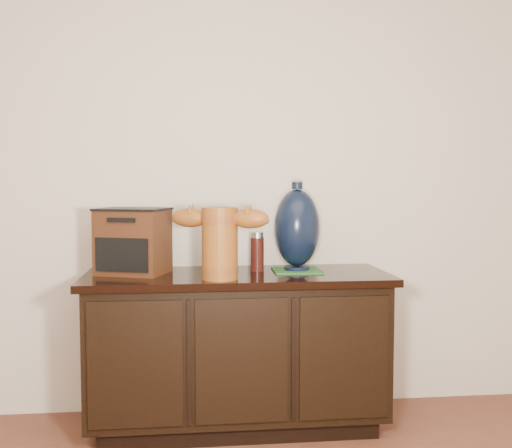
{
  "coord_description": "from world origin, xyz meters",
  "views": [
    {
      "loc": [
        -0.22,
        -0.62,
        1.19
      ],
      "look_at": [
        0.09,
        2.18,
        1.0
      ],
      "focal_mm": 42.0,
      "sensor_mm": 36.0,
      "label": 1
    }
  ],
  "objects": [
    {
      "name": "green_mat",
      "position": [
        0.3,
        2.27,
        0.76
      ],
      "size": [
        0.24,
        0.24,
        0.01
      ],
      "primitive_type": "cube",
      "rotation": [
        0.0,
        0.0,
        -0.03
      ],
      "color": "#2B5E2A",
      "rests_on": "sideboard"
    },
    {
      "name": "lamp_base",
      "position": [
        0.3,
        2.27,
        0.97
      ],
      "size": [
        0.23,
        0.23,
        0.43
      ],
      "rotation": [
        0.0,
        0.0,
        -0.03
      ],
      "color": "black",
      "rests_on": "green_mat"
    },
    {
      "name": "sideboard",
      "position": [
        0.0,
        2.23,
        0.39
      ],
      "size": [
        1.46,
        0.56,
        0.75
      ],
      "color": "black",
      "rests_on": "ground"
    },
    {
      "name": "tv_radio",
      "position": [
        -0.5,
        2.28,
        0.91
      ],
      "size": [
        0.38,
        0.35,
        0.32
      ],
      "rotation": [
        0.0,
        0.0,
        -0.35
      ],
      "color": "#402010",
      "rests_on": "sideboard"
    },
    {
      "name": "terracotta_vessel",
      "position": [
        -0.09,
        2.07,
        0.94
      ],
      "size": [
        0.46,
        0.23,
        0.33
      ],
      "rotation": [
        0.0,
        0.0,
        -0.35
      ],
      "color": "#92501A",
      "rests_on": "sideboard"
    },
    {
      "name": "spray_can",
      "position": [
        0.1,
        2.29,
        0.85
      ],
      "size": [
        0.07,
        0.07,
        0.19
      ],
      "color": "#51130D",
      "rests_on": "sideboard"
    },
    {
      "name": "room",
      "position": [
        0.0,
        0.0,
        1.3
      ],
      "size": [
        5.0,
        5.0,
        5.0
      ],
      "color": "brown",
      "rests_on": "ground"
    }
  ]
}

